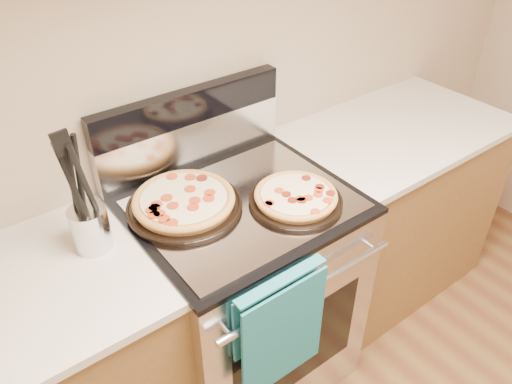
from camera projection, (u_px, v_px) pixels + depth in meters
wall_back at (179, 51)px, 1.71m from camera, size 4.00×0.00×4.00m
range_body at (242, 294)px, 2.01m from camera, size 0.76×0.68×0.90m
oven_window at (297, 350)px, 1.79m from camera, size 0.56×0.01×0.40m
cooktop at (240, 203)px, 1.74m from camera, size 0.76×0.68×0.02m
backsplash_lower at (192, 142)px, 1.88m from camera, size 0.76×0.06×0.18m
backsplash_upper at (189, 106)px, 1.79m from camera, size 0.76×0.06×0.12m
oven_handle at (310, 289)px, 1.56m from camera, size 0.70×0.03×0.03m
dish_towel at (280, 328)px, 1.56m from camera, size 0.32×0.05×0.42m
foil_sheet at (245, 204)px, 1.71m from camera, size 0.70×0.55×0.01m
cabinet_right at (383, 211)px, 2.46m from camera, size 1.00×0.62×0.88m
countertop_right at (399, 130)px, 2.19m from camera, size 1.02×0.64×0.03m
pepperoni_pizza_back at (184, 202)px, 1.67m from camera, size 0.47×0.47×0.05m
pepperoni_pizza_front at (296, 197)px, 1.70m from camera, size 0.34×0.34×0.04m
utensil_crock at (91, 228)px, 1.51m from camera, size 0.12×0.12×0.14m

